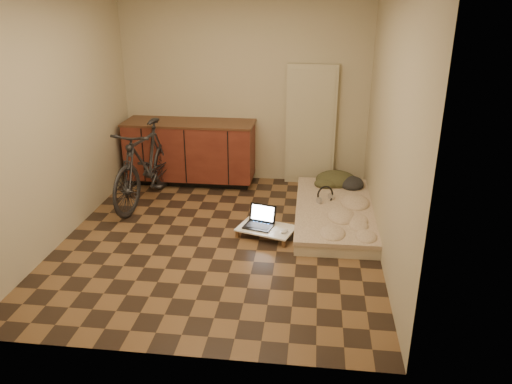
# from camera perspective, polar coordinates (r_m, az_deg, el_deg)

# --- Properties ---
(room_shell) EXTENTS (3.50, 4.00, 2.60)m
(room_shell) POSITION_cam_1_polar(r_m,az_deg,el_deg) (5.26, -4.39, 7.50)
(room_shell) COLOR brown
(room_shell) RESTS_ON ground
(cabinets) EXTENTS (1.84, 0.62, 0.91)m
(cabinets) POSITION_cam_1_polar(r_m,az_deg,el_deg) (7.25, -7.49, 4.57)
(cabinets) COLOR black
(cabinets) RESTS_ON ground
(appliance_panel) EXTENTS (0.70, 0.10, 1.70)m
(appliance_panel) POSITION_cam_1_polar(r_m,az_deg,el_deg) (7.15, 6.27, 7.59)
(appliance_panel) COLOR beige
(appliance_panel) RESTS_ON ground
(bicycle) EXTENTS (0.78, 1.85, 1.16)m
(bicycle) POSITION_cam_1_polar(r_m,az_deg,el_deg) (6.64, -12.48, 3.65)
(bicycle) COLOR black
(bicycle) RESTS_ON ground
(futon) EXTENTS (0.97, 2.00, 0.17)m
(futon) POSITION_cam_1_polar(r_m,az_deg,el_deg) (6.20, 9.01, -2.35)
(futon) COLOR beige
(futon) RESTS_ON ground
(clothing_pile) EXTENTS (0.59, 0.49, 0.23)m
(clothing_pile) POSITION_cam_1_polar(r_m,az_deg,el_deg) (6.86, 9.59, 1.86)
(clothing_pile) COLOR #3A3A22
(clothing_pile) RESTS_ON futon
(headphones) EXTENTS (0.35, 0.35, 0.18)m
(headphones) POSITION_cam_1_polar(r_m,az_deg,el_deg) (6.27, 7.93, -0.28)
(headphones) COLOR black
(headphones) RESTS_ON futon
(lap_desk) EXTENTS (0.72, 0.57, 0.10)m
(lap_desk) POSITION_cam_1_polar(r_m,az_deg,el_deg) (5.71, 1.17, -4.20)
(lap_desk) COLOR brown
(lap_desk) RESTS_ON ground
(laptop) EXTENTS (0.38, 0.36, 0.22)m
(laptop) POSITION_cam_1_polar(r_m,az_deg,el_deg) (5.74, 0.46, -3.38)
(laptop) COLOR black
(laptop) RESTS_ON lap_desk
(mouse) EXTENTS (0.12, 0.13, 0.04)m
(mouse) POSITION_cam_1_polar(r_m,az_deg,el_deg) (5.59, 3.26, -4.49)
(mouse) COLOR white
(mouse) RESTS_ON lap_desk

